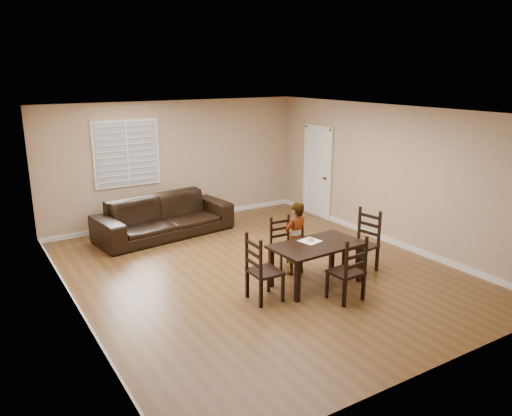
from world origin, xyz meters
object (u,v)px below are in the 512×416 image
Objects in this scene: chair_left at (258,272)px; donut at (311,239)px; chair_right at (366,242)px; child at (296,238)px; chair_near at (281,244)px; chair_far at (352,273)px; dining_table at (317,249)px; sofa at (164,217)px.

chair_left is 1.18m from donut.
chair_right is 1.25m from child.
chair_far is at bearing -85.09° from chair_near.
chair_left is at bearing -35.80° from chair_far.
chair_right is at bearing 151.69° from child.
sofa is (-1.15, 3.57, -0.18)m from dining_table.
chair_far is at bearing -88.22° from donut.
sofa is (-1.12, 2.65, -0.00)m from chair_near.
child is at bearing -121.43° from chair_right.
chair_left is 9.93× the size of donut.
chair_right is at bearing 0.80° from dining_table.
chair_left is at bearing -96.85° from chair_right.
sofa reaches higher than dining_table.
dining_table is at bearing -93.54° from donut.
chair_left is 2.25m from chair_right.
child is (-0.07, 1.31, 0.17)m from chair_far.
chair_near is at bearing -90.90° from chair_far.
donut is (0.01, 0.16, 0.11)m from dining_table.
dining_table is 3.76m from sofa.
chair_far is 1.38m from chair_right.
child is (-1.15, 0.46, 0.14)m from chair_right.
donut reaches higher than dining_table.
chair_right is 0.38× the size of sofa.
donut is 0.04× the size of sofa.
dining_table is 1.13m from chair_right.
donut is 3.61m from sofa.
sofa is at bearing 115.28° from chair_near.
chair_right is at bearing -145.17° from chair_far.
chair_near is 0.85× the size of chair_right.
chair_left is 0.83× the size of child.
donut is (0.05, -0.76, 0.30)m from chair_near.
chair_far is at bearing -89.91° from dining_table.
chair_near is 0.32× the size of sofa.
sofa is at bearing 108.83° from donut.
dining_table is 1.66× the size of chair_near.
child is at bearing -61.21° from chair_left.
donut is at bearing -91.63° from chair_far.
chair_near is at bearing -95.33° from child.
chair_near reaches higher than sofa.
dining_table is at bearing -79.92° from sofa.
sofa is at bearing 1.71° from chair_left.
chair_left is 0.37× the size of sofa.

